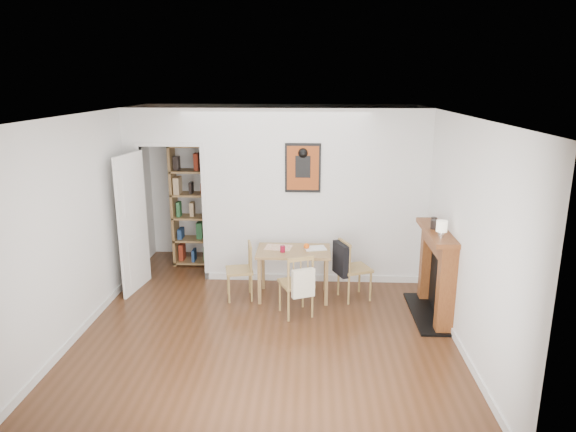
{
  "coord_description": "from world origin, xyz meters",
  "views": [
    {
      "loc": [
        0.53,
        -6.02,
        2.98
      ],
      "look_at": [
        0.22,
        0.6,
        1.22
      ],
      "focal_mm": 32.0,
      "sensor_mm": 36.0,
      "label": 1
    }
  ],
  "objects_px": {
    "chair_right": "(353,268)",
    "chair_front": "(296,284)",
    "chair_left": "(239,271)",
    "bookshelf": "(198,206)",
    "ceramic_jar_a": "(434,224)",
    "notebook": "(315,248)",
    "red_glass": "(283,249)",
    "ceramic_jar_b": "(434,221)",
    "fireplace": "(437,270)",
    "mantel_lamp": "(442,227)",
    "dining_table": "(294,256)",
    "orange_fruit": "(307,246)"
  },
  "relations": [
    {
      "from": "ceramic_jar_b",
      "to": "bookshelf",
      "type": "bearing_deg",
      "value": 156.27
    },
    {
      "from": "red_glass",
      "to": "mantel_lamp",
      "type": "height_order",
      "value": "mantel_lamp"
    },
    {
      "from": "mantel_lamp",
      "to": "ceramic_jar_b",
      "type": "relative_size",
      "value": 2.26
    },
    {
      "from": "mantel_lamp",
      "to": "chair_front",
      "type": "bearing_deg",
      "value": 171.97
    },
    {
      "from": "red_glass",
      "to": "dining_table",
      "type": "bearing_deg",
      "value": 32.76
    },
    {
      "from": "notebook",
      "to": "mantel_lamp",
      "type": "bearing_deg",
      "value": -30.84
    },
    {
      "from": "ceramic_jar_a",
      "to": "ceramic_jar_b",
      "type": "xyz_separation_m",
      "value": [
        0.05,
        0.22,
        -0.01
      ]
    },
    {
      "from": "chair_right",
      "to": "notebook",
      "type": "xyz_separation_m",
      "value": [
        -0.54,
        0.09,
        0.26
      ]
    },
    {
      "from": "fireplace",
      "to": "mantel_lamp",
      "type": "xyz_separation_m",
      "value": [
        -0.08,
        -0.33,
        0.67
      ]
    },
    {
      "from": "chair_left",
      "to": "ceramic_jar_a",
      "type": "xyz_separation_m",
      "value": [
        2.55,
        -0.37,
        0.81
      ]
    },
    {
      "from": "chair_front",
      "to": "mantel_lamp",
      "type": "height_order",
      "value": "mantel_lamp"
    },
    {
      "from": "notebook",
      "to": "mantel_lamp",
      "type": "xyz_separation_m",
      "value": [
        1.49,
        -0.89,
        0.58
      ]
    },
    {
      "from": "bookshelf",
      "to": "ceramic_jar_a",
      "type": "height_order",
      "value": "bookshelf"
    },
    {
      "from": "chair_right",
      "to": "chair_front",
      "type": "height_order",
      "value": "chair_right"
    },
    {
      "from": "orange_fruit",
      "to": "ceramic_jar_a",
      "type": "height_order",
      "value": "ceramic_jar_a"
    },
    {
      "from": "dining_table",
      "to": "bookshelf",
      "type": "relative_size",
      "value": 0.51
    },
    {
      "from": "chair_front",
      "to": "chair_left",
      "type": "bearing_deg",
      "value": 148.6
    },
    {
      "from": "notebook",
      "to": "ceramic_jar_b",
      "type": "relative_size",
      "value": 3.16
    },
    {
      "from": "notebook",
      "to": "chair_left",
      "type": "bearing_deg",
      "value": -171.96
    },
    {
      "from": "chair_right",
      "to": "bookshelf",
      "type": "xyz_separation_m",
      "value": [
        -2.44,
        1.31,
        0.55
      ]
    },
    {
      "from": "fireplace",
      "to": "chair_left",
      "type": "bearing_deg",
      "value": 171.04
    },
    {
      "from": "fireplace",
      "to": "red_glass",
      "type": "xyz_separation_m",
      "value": [
        -2.02,
        0.4,
        0.13
      ]
    },
    {
      "from": "chair_left",
      "to": "ceramic_jar_b",
      "type": "relative_size",
      "value": 8.79
    },
    {
      "from": "chair_left",
      "to": "red_glass",
      "type": "xyz_separation_m",
      "value": [
        0.61,
        -0.02,
        0.34
      ]
    },
    {
      "from": "orange_fruit",
      "to": "ceramic_jar_a",
      "type": "xyz_separation_m",
      "value": [
        1.62,
        -0.5,
        0.48
      ]
    },
    {
      "from": "chair_front",
      "to": "ceramic_jar_a",
      "type": "distance_m",
      "value": 1.91
    },
    {
      "from": "dining_table",
      "to": "fireplace",
      "type": "distance_m",
      "value": 1.93
    },
    {
      "from": "chair_left",
      "to": "fireplace",
      "type": "height_order",
      "value": "fireplace"
    },
    {
      "from": "chair_front",
      "to": "chair_right",
      "type": "bearing_deg",
      "value": 35.43
    },
    {
      "from": "dining_table",
      "to": "chair_right",
      "type": "xyz_separation_m",
      "value": [
        0.84,
        -0.02,
        -0.17
      ]
    },
    {
      "from": "dining_table",
      "to": "orange_fruit",
      "type": "relative_size",
      "value": 12.36
    },
    {
      "from": "chair_left",
      "to": "chair_front",
      "type": "height_order",
      "value": "chair_front"
    },
    {
      "from": "chair_right",
      "to": "fireplace",
      "type": "bearing_deg",
      "value": -24.54
    },
    {
      "from": "chair_left",
      "to": "chair_right",
      "type": "height_order",
      "value": "chair_right"
    },
    {
      "from": "chair_front",
      "to": "bookshelf",
      "type": "bearing_deg",
      "value": 131.67
    },
    {
      "from": "chair_left",
      "to": "ceramic_jar_b",
      "type": "height_order",
      "value": "ceramic_jar_b"
    },
    {
      "from": "chair_front",
      "to": "bookshelf",
      "type": "distance_m",
      "value": 2.56
    },
    {
      "from": "chair_left",
      "to": "ceramic_jar_b",
      "type": "distance_m",
      "value": 2.72
    },
    {
      "from": "chair_right",
      "to": "ceramic_jar_b",
      "type": "relative_size",
      "value": 9.42
    },
    {
      "from": "red_glass",
      "to": "ceramic_jar_b",
      "type": "distance_m",
      "value": 2.05
    },
    {
      "from": "chair_left",
      "to": "red_glass",
      "type": "relative_size",
      "value": 9.04
    },
    {
      "from": "chair_left",
      "to": "orange_fruit",
      "type": "relative_size",
      "value": 9.75
    },
    {
      "from": "notebook",
      "to": "ceramic_jar_a",
      "type": "relative_size",
      "value": 2.53
    },
    {
      "from": "chair_left",
      "to": "bookshelf",
      "type": "xyz_separation_m",
      "value": [
        -0.84,
        1.37,
        0.59
      ]
    },
    {
      "from": "dining_table",
      "to": "red_glass",
      "type": "xyz_separation_m",
      "value": [
        -0.15,
        -0.09,
        0.13
      ]
    },
    {
      "from": "bookshelf",
      "to": "red_glass",
      "type": "height_order",
      "value": "bookshelf"
    },
    {
      "from": "orange_fruit",
      "to": "ceramic_jar_b",
      "type": "distance_m",
      "value": 1.75
    },
    {
      "from": "bookshelf",
      "to": "red_glass",
      "type": "relative_size",
      "value": 22.66
    },
    {
      "from": "chair_left",
      "to": "notebook",
      "type": "height_order",
      "value": "chair_left"
    },
    {
      "from": "mantel_lamp",
      "to": "bookshelf",
      "type": "bearing_deg",
      "value": 148.16
    }
  ]
}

